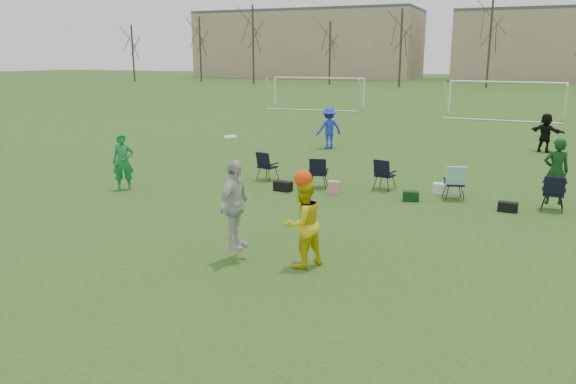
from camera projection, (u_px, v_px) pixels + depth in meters
The scene contains 10 objects.
ground at pixel (196, 277), 10.60m from camera, with size 260.00×260.00×0.00m, color #284F18.
fielder_green_near at pixel (123, 162), 17.32m from camera, with size 0.64×0.42×1.76m, color #167E3A.
fielder_blue at pixel (329, 128), 25.21m from camera, with size 1.18×0.68×1.83m, color #1C33D4.
fielder_black at pixel (546, 133), 24.24m from camera, with size 1.56×0.50×1.68m, color black.
center_contest at pixel (271, 214), 11.06m from camera, with size 2.13×1.33×2.55m.
sideline_setup at pixel (420, 177), 16.61m from camera, with size 9.44×1.99×1.96m.
goal_left at pixel (318, 84), 44.35m from camera, with size 7.39×0.76×2.46m.
goal_mid at pixel (506, 89), 37.22m from camera, with size 7.40×0.63×2.46m.
tree_line at pixel (490, 48), 71.73m from camera, with size 110.28×3.28×11.40m.
building_row at pixel (543, 44), 92.42m from camera, with size 126.00×16.00×13.00m.
Camera 1 is at (5.51, -8.44, 4.05)m, focal length 35.00 mm.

